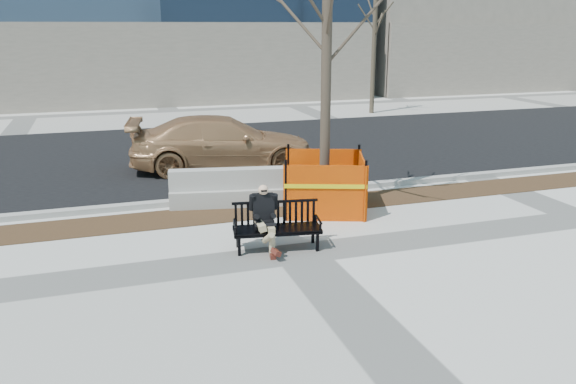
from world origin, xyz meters
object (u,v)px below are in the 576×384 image
object	(u,v)px
tree_fence	(324,209)
sedan	(224,169)
jersey_barrier_left	(237,205)
bench	(277,249)
seated_man	(265,249)

from	to	relation	value
tree_fence	sedan	xyz separation A→B (m)	(-1.30, 4.31, 0.00)
sedan	jersey_barrier_left	size ratio (longest dim) A/B	1.72
bench	jersey_barrier_left	xyz separation A→B (m)	(-0.07, 2.81, 0.00)
seated_man	jersey_barrier_left	xyz separation A→B (m)	(0.14, 2.74, 0.00)
jersey_barrier_left	tree_fence	bearing A→B (deg)	-17.03
tree_fence	bench	bearing A→B (deg)	-130.63
bench	seated_man	world-z (taller)	seated_man
bench	jersey_barrier_left	size ratio (longest dim) A/B	0.54
seated_man	tree_fence	xyz separation A→B (m)	(1.86, 1.85, 0.00)
sedan	jersey_barrier_left	bearing A→B (deg)	-178.13
bench	jersey_barrier_left	bearing A→B (deg)	100.51
sedan	jersey_barrier_left	xyz separation A→B (m)	(-0.41, -3.42, 0.00)
bench	tree_fence	world-z (taller)	tree_fence
bench	sedan	distance (m)	6.25
sedan	jersey_barrier_left	distance (m)	3.45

